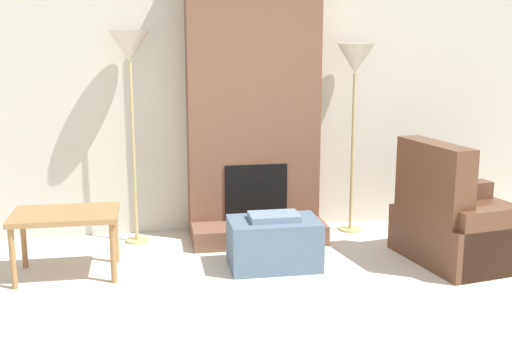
# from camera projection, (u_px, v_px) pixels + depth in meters

# --- Properties ---
(wall_back) EXTENTS (7.18, 0.06, 2.60)m
(wall_back) POSITION_uv_depth(u_px,v_px,m) (250.00, 92.00, 5.95)
(wall_back) COLOR beige
(wall_back) RESTS_ON ground_plane
(fireplace) EXTENTS (1.19, 0.69, 2.60)m
(fireplace) POSITION_uv_depth(u_px,v_px,m) (253.00, 104.00, 5.76)
(fireplace) COLOR brown
(fireplace) RESTS_ON ground_plane
(ottoman) EXTENTS (0.71, 0.45, 0.44)m
(ottoman) POSITION_uv_depth(u_px,v_px,m) (274.00, 242.00, 5.08)
(ottoman) COLOR slate
(ottoman) RESTS_ON ground_plane
(armchair) EXTENTS (1.17, 1.11, 0.99)m
(armchair) POSITION_uv_depth(u_px,v_px,m) (464.00, 226.00, 5.25)
(armchair) COLOR brown
(armchair) RESTS_ON ground_plane
(side_table) EXTENTS (0.79, 0.52, 0.50)m
(side_table) POSITION_uv_depth(u_px,v_px,m) (65.00, 220.00, 4.87)
(side_table) COLOR #9E7042
(side_table) RESTS_ON ground_plane
(floor_lamp_left) EXTENTS (0.34, 0.34, 1.86)m
(floor_lamp_left) POSITION_uv_depth(u_px,v_px,m) (130.00, 56.00, 5.42)
(floor_lamp_left) COLOR tan
(floor_lamp_left) RESTS_ON ground_plane
(floor_lamp_right) EXTENTS (0.34, 0.34, 1.74)m
(floor_lamp_right) POSITION_uv_depth(u_px,v_px,m) (355.00, 67.00, 5.78)
(floor_lamp_right) COLOR tan
(floor_lamp_right) RESTS_ON ground_plane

